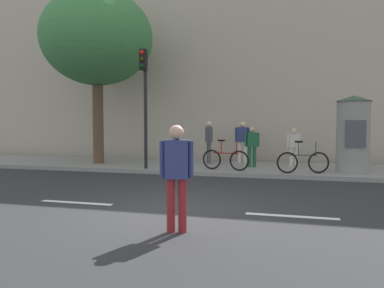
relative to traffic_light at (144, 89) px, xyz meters
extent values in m
plane|color=#2B2B2D|center=(2.87, -5.24, -3.07)|extent=(80.00, 80.00, 0.00)
cube|color=gray|center=(2.87, 1.76, -2.99)|extent=(36.00, 4.00, 0.15)
cube|color=silver|center=(0.47, -5.24, -3.06)|extent=(1.80, 0.16, 0.01)
cube|color=silver|center=(5.27, -5.24, -3.06)|extent=(1.80, 0.16, 0.01)
cube|color=#B7A893|center=(2.87, 6.76, 2.42)|extent=(36.00, 5.00, 10.97)
cylinder|color=black|center=(0.00, 0.11, -1.12)|extent=(0.12, 0.12, 3.59)
cube|color=black|center=(0.00, -0.07, 1.05)|extent=(0.24, 0.24, 0.75)
sphere|color=red|center=(0.00, -0.20, 1.28)|extent=(0.16, 0.16, 0.16)
sphere|color=#3C2906|center=(0.00, -0.20, 1.04)|extent=(0.16, 0.16, 0.16)
sphere|color=#07330F|center=(0.00, -0.20, 0.80)|extent=(0.16, 0.16, 0.16)
cylinder|color=gray|center=(7.21, 0.94, -1.71)|extent=(1.08, 1.08, 2.42)
cone|color=#334C33|center=(7.21, 0.94, -0.40)|extent=(1.18, 1.18, 0.20)
cube|color=#4C4C51|center=(7.21, 0.40, -1.58)|extent=(0.65, 0.02, 0.90)
cylinder|color=brown|center=(-2.65, 1.36, -1.29)|extent=(0.44, 0.44, 3.26)
ellipsoid|color=#3D7F42|center=(-2.65, 1.36, 2.29)|extent=(4.59, 4.59, 3.91)
cylinder|color=maroon|center=(3.32, -6.90, -2.61)|extent=(0.14, 0.14, 0.91)
cylinder|color=maroon|center=(3.51, -6.85, -2.61)|extent=(0.14, 0.14, 0.91)
cube|color=navy|center=(3.42, -6.87, -1.83)|extent=(0.44, 0.33, 0.65)
cylinder|color=navy|center=(3.19, -6.93, -1.83)|extent=(0.09, 0.09, 0.61)
cylinder|color=navy|center=(3.65, -6.81, -1.83)|extent=(0.09, 0.09, 0.61)
sphere|color=tan|center=(3.42, -6.87, -1.39)|extent=(0.25, 0.25, 0.25)
cylinder|color=silver|center=(5.36, 2.44, -2.54)|extent=(0.14, 0.14, 0.75)
cylinder|color=silver|center=(5.18, 2.34, -2.54)|extent=(0.14, 0.14, 0.75)
cube|color=silver|center=(5.27, 2.39, -1.90)|extent=(0.48, 0.42, 0.53)
cylinder|color=silver|center=(5.49, 2.51, -1.90)|extent=(0.09, 0.09, 0.50)
cylinder|color=silver|center=(5.05, 2.26, -1.90)|extent=(0.09, 0.09, 0.50)
sphere|color=beige|center=(5.27, 2.39, -1.54)|extent=(0.20, 0.20, 0.20)
cylinder|color=#1E5938|center=(3.82, 1.68, -2.53)|extent=(0.14, 0.14, 0.78)
cylinder|color=#1E5938|center=(3.64, 1.60, -2.53)|extent=(0.14, 0.14, 0.78)
cube|color=#1E5938|center=(3.73, 1.64, -1.86)|extent=(0.47, 0.38, 0.55)
cylinder|color=#1E5938|center=(3.96, 1.74, -1.86)|extent=(0.09, 0.09, 0.52)
cylinder|color=#1E5938|center=(3.50, 1.54, -1.86)|extent=(0.09, 0.09, 0.52)
sphere|color=tan|center=(3.73, 1.64, -1.48)|extent=(0.21, 0.21, 0.21)
cube|color=black|center=(3.66, 1.80, -1.89)|extent=(0.32, 0.26, 0.36)
cylinder|color=silver|center=(3.06, 3.07, -2.47)|extent=(0.14, 0.14, 0.88)
cylinder|color=silver|center=(3.29, 3.06, -2.47)|extent=(0.14, 0.14, 0.88)
cube|color=navy|center=(3.17, 3.07, -1.72)|extent=(0.47, 0.27, 0.63)
cylinder|color=navy|center=(2.90, 3.08, -1.72)|extent=(0.09, 0.09, 0.59)
cylinder|color=navy|center=(3.45, 3.05, -1.72)|extent=(0.09, 0.09, 0.59)
sphere|color=beige|center=(3.17, 3.07, -1.29)|extent=(0.24, 0.24, 0.24)
cube|color=black|center=(3.18, 3.25, -1.75)|extent=(0.29, 0.18, 0.36)
cylinder|color=#4C4C51|center=(1.88, 2.41, -2.47)|extent=(0.14, 0.14, 0.89)
cylinder|color=#4C4C51|center=(1.80, 2.63, -2.47)|extent=(0.14, 0.14, 0.89)
cube|color=#4C4C51|center=(1.84, 2.52, -1.71)|extent=(0.40, 0.52, 0.63)
cylinder|color=#4C4C51|center=(1.94, 2.27, -1.71)|extent=(0.09, 0.09, 0.60)
cylinder|color=#4C4C51|center=(1.74, 2.78, -1.71)|extent=(0.09, 0.09, 0.60)
sphere|color=beige|center=(1.84, 2.52, -1.28)|extent=(0.24, 0.24, 0.24)
torus|color=black|center=(2.40, 0.54, -2.56)|extent=(0.72, 0.20, 0.72)
torus|color=black|center=(3.43, 0.34, -2.56)|extent=(0.72, 0.20, 0.72)
cylinder|color=maroon|center=(2.92, 0.44, -2.31)|extent=(0.94, 0.22, 0.04)
cylinder|color=maroon|center=(2.76, 0.47, -2.11)|extent=(0.04, 0.04, 0.45)
cylinder|color=maroon|center=(3.33, 0.36, -2.11)|extent=(0.04, 0.04, 0.50)
cube|color=black|center=(2.76, 0.47, -1.86)|extent=(0.25, 0.14, 0.06)
torus|color=black|center=(5.08, 0.13, -2.56)|extent=(0.71, 0.25, 0.72)
torus|color=black|center=(6.09, 0.41, -2.56)|extent=(0.71, 0.25, 0.72)
cylinder|color=#2D5938|center=(5.58, 0.27, -2.31)|extent=(0.92, 0.30, 0.04)
cylinder|color=#2D5938|center=(5.43, 0.23, -2.11)|extent=(0.04, 0.04, 0.45)
cylinder|color=#2D5938|center=(5.99, 0.38, -2.11)|extent=(0.04, 0.04, 0.50)
cube|color=black|center=(5.43, 0.23, -1.86)|extent=(0.26, 0.16, 0.06)
camera|label=1|loc=(5.32, -12.83, -1.23)|focal=35.31mm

